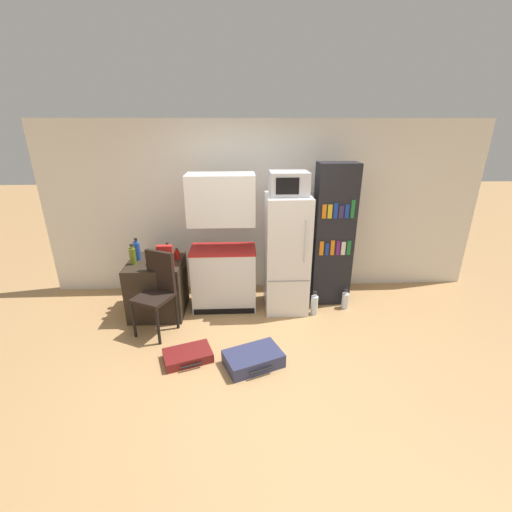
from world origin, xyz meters
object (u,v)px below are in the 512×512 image
at_px(suitcase_large_flat, 253,359).
at_px(side_table, 158,287).
at_px(bottle_blue_soda, 137,251).
at_px(bowl, 154,262).
at_px(water_bottle_middle, 314,305).
at_px(bottle_clear_short, 136,250).
at_px(suitcase_small_flat, 188,356).
at_px(refrigerator, 286,254).
at_px(bottle_olive_oil, 133,256).
at_px(microwave, 289,183).
at_px(bottle_ketchup_red, 177,255).
at_px(kitchen_hutch, 223,249).
at_px(water_bottle_front, 345,300).
at_px(chair, 157,286).
at_px(bookshelf, 333,236).
at_px(bottle_milk_white, 168,251).
at_px(cereal_box, 165,257).

bearing_deg(suitcase_large_flat, side_table, 114.06).
xyz_separation_m(bottle_blue_soda, bowl, (0.25, -0.17, -0.10)).
height_order(bottle_blue_soda, water_bottle_middle, bottle_blue_soda).
height_order(bottle_clear_short, suitcase_small_flat, bottle_clear_short).
bearing_deg(refrigerator, bottle_olive_oil, -176.05).
xyz_separation_m(microwave, suitcase_large_flat, (-0.50, -1.25, -1.66)).
bearing_deg(bottle_ketchup_red, kitchen_hutch, 5.05).
height_order(bowl, water_bottle_middle, bowl).
bearing_deg(water_bottle_front, chair, -170.60).
height_order(microwave, suitcase_large_flat, microwave).
distance_m(side_table, bowl, 0.41).
bearing_deg(kitchen_hutch, bottle_clear_short, 176.85).
bearing_deg(side_table, bowl, -81.17).
distance_m(bookshelf, bottle_ketchup_red, 2.13).
bearing_deg(bottle_olive_oil, bottle_ketchup_red, 15.57).
xyz_separation_m(bottle_ketchup_red, water_bottle_middle, (1.83, -0.25, -0.66)).
bearing_deg(bottle_milk_white, refrigerator, -4.60).
bearing_deg(refrigerator, bottle_blue_soda, 179.60).
relative_size(suitcase_large_flat, water_bottle_front, 2.44).
height_order(bottle_ketchup_red, cereal_box, cereal_box).
distance_m(cereal_box, water_bottle_middle, 2.06).
xyz_separation_m(bottle_olive_oil, suitcase_large_flat, (1.50, -1.12, -0.78)).
xyz_separation_m(side_table, chair, (0.12, -0.45, 0.23)).
height_order(bottle_olive_oil, suitcase_small_flat, bottle_olive_oil).
relative_size(side_table, bottle_olive_oil, 2.73).
distance_m(bowl, water_bottle_middle, 2.19).
xyz_separation_m(side_table, kitchen_hutch, (0.89, 0.12, 0.48)).
height_order(kitchen_hutch, bottle_clear_short, kitchen_hutch).
xyz_separation_m(side_table, bottle_blue_soda, (-0.24, 0.07, 0.50)).
bearing_deg(side_table, microwave, 1.73).
height_order(bottle_blue_soda, suitcase_large_flat, bottle_blue_soda).
relative_size(bottle_milk_white, chair, 0.18).
relative_size(refrigerator, bottle_ketchup_red, 10.52).
relative_size(refrigerator, suitcase_large_flat, 2.30).
relative_size(kitchen_hutch, bottle_ketchup_red, 12.23).
xyz_separation_m(suitcase_small_flat, water_bottle_middle, (1.59, 0.90, 0.09)).
distance_m(suitcase_large_flat, suitcase_small_flat, 0.73).
bearing_deg(chair, bottle_olive_oil, 161.37).
distance_m(bottle_milk_white, bottle_blue_soda, 0.39).
bearing_deg(chair, kitchen_hutch, 62.34).
distance_m(bottle_milk_white, water_bottle_middle, 2.12).
distance_m(kitchen_hutch, suitcase_large_flat, 1.57).
bearing_deg(bowl, bottle_milk_white, 66.98).
bearing_deg(kitchen_hutch, side_table, -172.40).
relative_size(bottle_milk_white, cereal_box, 0.63).
bearing_deg(suitcase_small_flat, water_bottle_front, 7.68).
distance_m(microwave, bottle_olive_oil, 2.18).
bearing_deg(water_bottle_middle, bottle_olive_oil, 177.61).
xyz_separation_m(suitcase_small_flat, water_bottle_front, (2.05, 1.04, 0.07)).
height_order(bookshelf, chair, bookshelf).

